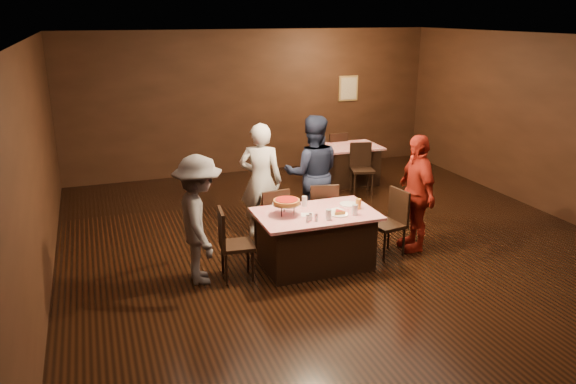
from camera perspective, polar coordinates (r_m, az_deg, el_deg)
The scene contains 23 objects.
room at distance 7.42m, azimuth 7.39°, elevation 8.44°, with size 10.00×10.04×3.02m.
main_table at distance 7.65m, azimuth 2.82°, elevation -4.81°, with size 1.60×1.00×0.77m, color #AB0B1E.
back_table at distance 11.43m, azimuth 5.94°, elevation 2.79°, with size 1.30×0.90×0.77m, color #A50B18.
chair_far_left at distance 8.15m, azimuth -1.78°, elevation -2.68°, with size 0.42×0.42×0.95m, color black.
chair_far_right at distance 8.41m, azimuth 3.41°, elevation -2.04°, with size 0.42×0.42×0.95m, color black.
chair_end_left at distance 7.30m, azimuth -5.22°, elevation -5.26°, with size 0.42×0.42×0.95m, color black.
chair_end_right at distance 8.08m, azimuth 10.08°, elevation -3.15°, with size 0.42×0.42×0.95m, color black.
chair_back_near at distance 10.80m, azimuth 7.54°, elevation 2.34°, with size 0.42×0.42×0.95m, color black.
chair_back_far at distance 11.93m, azimuth 4.73°, elevation 3.92°, with size 0.42×0.42×0.95m, color black.
diner_white_jacket at distance 8.49m, azimuth -2.78°, elevation 1.13°, with size 0.65×0.43×1.78m, color beige.
diner_navy_hoodie at distance 8.77m, azimuth 2.49°, elevation 1.88°, with size 0.90×0.70×1.84m, color #161C31.
diner_grey_knit at distance 7.15m, azimuth -9.01°, elevation -2.82°, with size 1.08×0.62×1.67m, color #504F54.
diner_red_shirt at distance 8.26m, azimuth 12.90°, elevation -0.08°, with size 1.00×0.42×1.71m, color maroon.
pizza_stand at distance 7.36m, azimuth -0.14°, elevation -1.01°, with size 0.38×0.38×0.22m.
plate_with_slice at distance 7.45m, azimuth 5.17°, elevation -2.14°, with size 0.25×0.25×0.06m.
plate_empty at distance 7.86m, azimuth 6.16°, elevation -1.23°, with size 0.25×0.25×0.01m, color white.
glass_front_left at distance 7.25m, azimuth 4.14°, elevation -2.29°, with size 0.08×0.08×0.14m, color silver.
glass_front_right at distance 7.45m, azimuth 6.80°, elevation -1.81°, with size 0.08×0.08×0.14m, color silver.
glass_amber at distance 7.69m, azimuth 7.15°, elevation -1.21°, with size 0.08×0.08×0.14m, color #BF7F26.
glass_back at distance 7.74m, azimuth 1.68°, elevation -0.95°, with size 0.08×0.08×0.14m, color silver.
condiments at distance 7.19m, azimuth 2.40°, elevation -2.62°, with size 0.17×0.10×0.09m.
napkin_center at distance 7.63m, azimuth 4.95°, elevation -1.82°, with size 0.16×0.16×0.01m, color white.
napkin_left at distance 7.42m, azimuth 1.94°, elevation -2.34°, with size 0.16×0.16×0.01m, color white.
Camera 1 is at (-3.32, -6.52, 3.32)m, focal length 35.00 mm.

